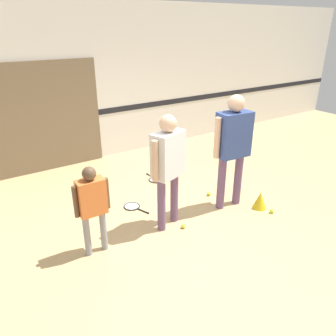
{
  "coord_description": "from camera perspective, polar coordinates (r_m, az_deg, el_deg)",
  "views": [
    {
      "loc": [
        -2.52,
        -3.46,
        2.75
      ],
      "look_at": [
        -0.22,
        -0.02,
        0.92
      ],
      "focal_mm": 35.0,
      "sensor_mm": 36.0,
      "label": 1
    }
  ],
  "objects": [
    {
      "name": "ground_plane",
      "position": [
        5.09,
        2.01,
        -8.9
      ],
      "size": [
        16.0,
        16.0,
        0.0
      ],
      "primitive_type": "plane",
      "color": "tan"
    },
    {
      "name": "tennis_ball_stray_left",
      "position": [
        5.47,
        17.64,
        -7.17
      ],
      "size": [
        0.07,
        0.07,
        0.07
      ],
      "primitive_type": "sphere",
      "color": "#CCE038",
      "rests_on": "ground_plane"
    },
    {
      "name": "person_student_right",
      "position": [
        5.08,
        11.28,
        4.74
      ],
      "size": [
        0.69,
        0.33,
        1.82
      ],
      "rotation": [
        0.0,
        0.0,
        3.04
      ],
      "color": "#6B4C70",
      "rests_on": "ground_plane"
    },
    {
      "name": "training_cone",
      "position": [
        5.5,
        15.74,
        -5.41
      ],
      "size": [
        0.22,
        0.22,
        0.29
      ],
      "color": "yellow",
      "rests_on": "ground_plane"
    },
    {
      "name": "racket_second_spare",
      "position": [
        5.41,
        -6.14,
        -6.72
      ],
      "size": [
        0.34,
        0.52,
        0.03
      ],
      "rotation": [
        0.0,
        0.0,
        5.05
      ],
      "color": "#28282D",
      "rests_on": "ground_plane"
    },
    {
      "name": "person_instructor",
      "position": [
        4.48,
        0.0,
        1.34
      ],
      "size": [
        0.61,
        0.4,
        1.68
      ],
      "rotation": [
        0.0,
        0.0,
        0.33
      ],
      "color": "#6B4C70",
      "rests_on": "ground_plane"
    },
    {
      "name": "person_student_left",
      "position": [
        4.14,
        -13.09,
        -5.7
      ],
      "size": [
        0.46,
        0.19,
        1.21
      ],
      "rotation": [
        0.0,
        0.0,
        -0.02
      ],
      "color": "gray",
      "rests_on": "ground_plane"
    },
    {
      "name": "wall_back",
      "position": [
        7.11,
        -12.84,
        13.92
      ],
      "size": [
        16.0,
        0.07,
        3.2
      ],
      "color": "silver",
      "rests_on": "ground_plane"
    },
    {
      "name": "tennis_ball_near_instructor",
      "position": [
        4.87,
        2.69,
        -10.08
      ],
      "size": [
        0.07,
        0.07,
        0.07
      ],
      "primitive_type": "sphere",
      "color": "#CCE038",
      "rests_on": "ground_plane"
    },
    {
      "name": "tennis_ball_by_spare_racket",
      "position": [
        6.42,
        -0.12,
        -1.19
      ],
      "size": [
        0.07,
        0.07,
        0.07
      ],
      "primitive_type": "sphere",
      "color": "#CCE038",
      "rests_on": "ground_plane"
    },
    {
      "name": "tennis_ball_stray_right",
      "position": [
        5.76,
        7.14,
        -4.49
      ],
      "size": [
        0.07,
        0.07,
        0.07
      ],
      "primitive_type": "sphere",
      "color": "#CCE038",
      "rests_on": "ground_plane"
    },
    {
      "name": "wall_panel",
      "position": [
        6.86,
        -20.48,
        8.16
      ],
      "size": [
        2.15,
        0.05,
        2.14
      ],
      "color": "#756047",
      "rests_on": "ground_plane"
    },
    {
      "name": "racket_spare_on_floor",
      "position": [
        6.3,
        -2.06,
        -1.96
      ],
      "size": [
        0.34,
        0.51,
        0.03
      ],
      "rotation": [
        0.0,
        0.0,
        1.65
      ],
      "color": "#28282D",
      "rests_on": "ground_plane"
    }
  ]
}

